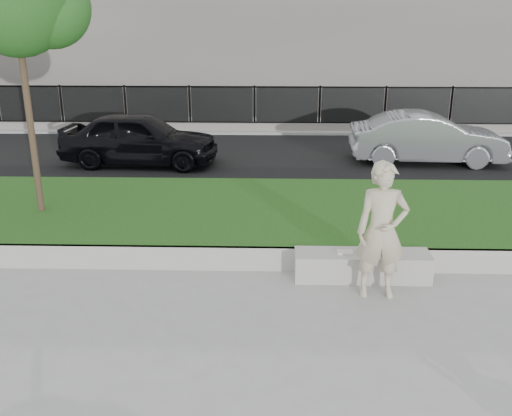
{
  "coord_description": "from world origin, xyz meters",
  "views": [
    {
      "loc": [
        -0.01,
        -7.34,
        3.96
      ],
      "look_at": [
        -0.25,
        1.2,
        1.01
      ],
      "focal_mm": 40.0,
      "sensor_mm": 36.0,
      "label": 1
    }
  ],
  "objects_px": {
    "car_dark": "(140,138)",
    "man": "(382,231)",
    "stone_bench": "(362,266)",
    "car_silver": "(427,138)",
    "book": "(345,252)"
  },
  "relations": [
    {
      "from": "car_dark",
      "to": "book",
      "type": "bearing_deg",
      "value": -140.95
    },
    {
      "from": "book",
      "to": "man",
      "type": "bearing_deg",
      "value": -50.7
    },
    {
      "from": "stone_bench",
      "to": "car_dark",
      "type": "relative_size",
      "value": 0.5
    },
    {
      "from": "book",
      "to": "car_dark",
      "type": "bearing_deg",
      "value": 125.74
    },
    {
      "from": "book",
      "to": "car_dark",
      "type": "xyz_separation_m",
      "value": [
        -4.68,
        6.77,
        0.31
      ]
    },
    {
      "from": "stone_bench",
      "to": "car_silver",
      "type": "height_order",
      "value": "car_silver"
    },
    {
      "from": "stone_bench",
      "to": "man",
      "type": "relative_size",
      "value": 1.04
    },
    {
      "from": "car_dark",
      "to": "car_silver",
      "type": "relative_size",
      "value": 1.01
    },
    {
      "from": "man",
      "to": "car_dark",
      "type": "distance_m",
      "value": 8.93
    },
    {
      "from": "man",
      "to": "car_silver",
      "type": "bearing_deg",
      "value": 71.47
    },
    {
      "from": "man",
      "to": "car_silver",
      "type": "height_order",
      "value": "man"
    },
    {
      "from": "stone_bench",
      "to": "car_silver",
      "type": "bearing_deg",
      "value": 68.72
    },
    {
      "from": "book",
      "to": "car_dark",
      "type": "relative_size",
      "value": 0.06
    },
    {
      "from": "stone_bench",
      "to": "car_silver",
      "type": "distance_m",
      "value": 7.7
    },
    {
      "from": "car_dark",
      "to": "man",
      "type": "bearing_deg",
      "value": -140.67
    }
  ]
}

